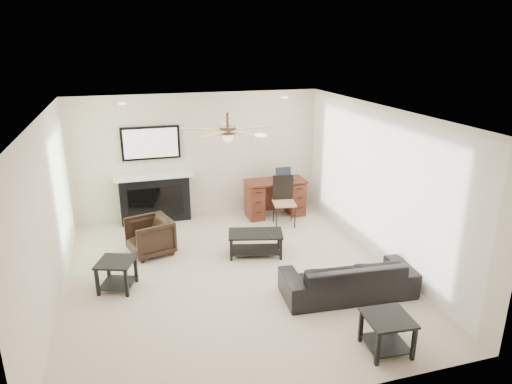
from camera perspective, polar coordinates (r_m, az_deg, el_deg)
The scene contains 10 objects.
room_shell at distance 6.69m, azimuth -1.87°, elevation 3.00°, with size 5.50×5.54×2.52m.
sofa at distance 6.70m, azimuth 11.46°, elevation -10.40°, with size 1.88×0.73×0.55m, color black.
armchair at distance 7.94m, azimuth -13.12°, elevation -5.43°, with size 0.67×0.69×0.63m, color black.
coffee_table at distance 7.74m, azimuth -0.06°, elevation -6.48°, with size 0.90×0.50×0.40m, color black.
end_table_near at distance 5.75m, azimuth 16.02°, elevation -16.66°, with size 0.52×0.52×0.45m, color black.
end_table_left at distance 7.03m, azimuth -16.98°, elevation -9.87°, with size 0.50×0.50×0.45m, color black.
fireplace_unit at distance 9.11m, azimuth -12.69°, elevation 2.01°, with size 1.52×0.34×1.91m, color black.
desk at distance 9.39m, azimuth 2.40°, elevation -0.74°, with size 1.22×0.56×0.76m, color #401910.
desk_chair at distance 8.86m, azimuth 3.56°, elevation -1.22°, with size 0.42×0.44×0.97m, color black.
laptop at distance 9.28m, azimuth 3.65°, elevation 2.22°, with size 0.33×0.24×0.23m, color black.
Camera 1 is at (-1.43, -6.16, 3.47)m, focal length 32.00 mm.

